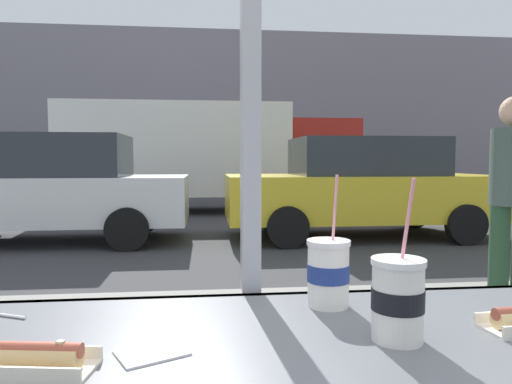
{
  "coord_description": "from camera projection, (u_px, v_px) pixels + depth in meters",
  "views": [
    {
      "loc": [
        -0.12,
        -1.18,
        1.32
      ],
      "look_at": [
        0.3,
        2.72,
        1.06
      ],
      "focal_mm": 32.8,
      "sensor_mm": 36.0,
      "label": 1
    }
  ],
  "objects": [
    {
      "name": "ground_plane",
      "position": [
        212.0,
        228.0,
        9.2
      ],
      "size": [
        60.0,
        60.0,
        0.0
      ],
      "primitive_type": "plane",
      "color": "#38383A"
    },
    {
      "name": "sidewalk_strip",
      "position": [
        227.0,
        364.0,
        2.85
      ],
      "size": [
        16.0,
        2.8,
        0.15
      ],
      "primitive_type": "cube",
      "color": "gray",
      "rests_on": "ground"
    },
    {
      "name": "building_facade_far",
      "position": [
        208.0,
        114.0,
        18.92
      ],
      "size": [
        28.0,
        1.2,
        6.44
      ],
      "primitive_type": "cube",
      "color": "gray",
      "rests_on": "ground"
    },
    {
      "name": "soda_cup_left",
      "position": [
        398.0,
        298.0,
        0.91
      ],
      "size": [
        0.11,
        0.11,
        0.32
      ],
      "color": "silver",
      "rests_on": "window_counter"
    },
    {
      "name": "soda_cup_right",
      "position": [
        328.0,
        272.0,
        1.13
      ],
      "size": [
        0.1,
        0.1,
        0.32
      ],
      "color": "white",
      "rests_on": "window_counter"
    },
    {
      "name": "hotdog_tray_near",
      "position": [
        11.0,
        358.0,
        0.78
      ],
      "size": [
        0.29,
        0.14,
        0.05
      ],
      "color": "beige",
      "rests_on": "window_counter"
    },
    {
      "name": "napkin_wrapper",
      "position": [
        152.0,
        353.0,
        0.85
      ],
      "size": [
        0.15,
        0.13,
        0.0
      ],
      "primitive_type": "cube",
      "rotation": [
        0.0,
        0.0,
        0.46
      ],
      "color": "white",
      "rests_on": "window_counter"
    },
    {
      "name": "parked_car_white",
      "position": [
        50.0,
        188.0,
        7.5
      ],
      "size": [
        4.39,
        1.92,
        1.73
      ],
      "color": "silver",
      "rests_on": "ground"
    },
    {
      "name": "parked_car_yellow",
      "position": [
        361.0,
        187.0,
        8.04
      ],
      "size": [
        4.57,
        2.05,
        1.7
      ],
      "color": "gold",
      "rests_on": "ground"
    },
    {
      "name": "box_truck",
      "position": [
        208.0,
        153.0,
        12.02
      ],
      "size": [
        7.34,
        2.44,
        2.72
      ],
      "color": "silver",
      "rests_on": "ground"
    }
  ]
}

